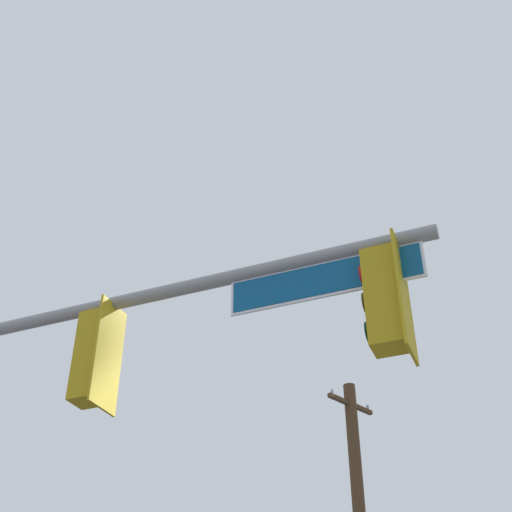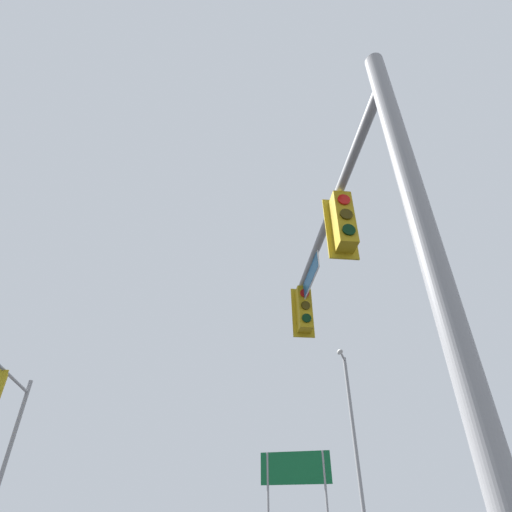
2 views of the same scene
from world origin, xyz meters
TOP-DOWN VIEW (x-y plane):
  - signal_pole_near at (-6.86, -5.48)m, footprint 6.26×1.00m

SIDE VIEW (x-z plane):
  - signal_pole_near at x=-6.86m, z-range 1.27..8.09m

